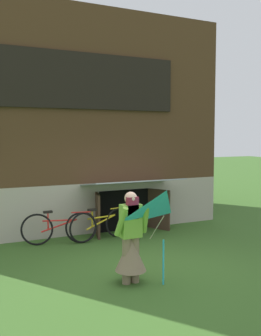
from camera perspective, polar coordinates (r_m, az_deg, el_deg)
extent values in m
plane|color=#386023|center=(7.47, 2.59, -14.47)|extent=(60.00, 60.00, 0.00)
cube|color=#ADA393|center=(12.32, -9.77, -3.86)|extent=(7.57, 5.02, 1.26)
cube|color=#4C331E|center=(12.22, -9.96, 9.27)|extent=(7.57, 5.02, 4.35)
cube|color=black|center=(9.84, -5.78, 12.33)|extent=(4.49, 0.08, 1.34)
cube|color=#9EB7C6|center=(9.86, -5.82, 12.31)|extent=(4.33, 0.04, 1.22)
cube|color=black|center=(10.31, -0.90, -6.07)|extent=(1.40, 0.03, 1.05)
cube|color=#3D2B1E|center=(9.73, -4.75, -6.74)|extent=(0.25, 0.69, 1.05)
cube|color=#3D2B1E|center=(10.45, 4.02, -5.93)|extent=(0.36, 0.66, 1.05)
cube|color=gray|center=(9.72, 0.43, -2.03)|extent=(2.39, 1.09, 0.18)
cylinder|color=#7F6B51|center=(6.71, -0.59, -13.21)|extent=(0.14, 0.14, 0.78)
cylinder|color=#7F6B51|center=(6.78, 0.66, -13.03)|extent=(0.14, 0.14, 0.78)
cone|color=#7F6B51|center=(6.71, 0.04, -12.18)|extent=(0.52, 0.52, 0.58)
cube|color=#72AD38|center=(6.57, 0.04, -7.62)|extent=(0.34, 0.20, 0.55)
cylinder|color=#72AD38|center=(6.38, -1.36, -7.73)|extent=(0.17, 0.31, 0.51)
cylinder|color=#72AD38|center=(6.58, 2.16, -7.37)|extent=(0.17, 0.31, 0.51)
cube|color=maroon|center=(6.47, 0.27, -5.78)|extent=(0.20, 0.08, 0.36)
sphere|color=#D8AD8E|center=(6.50, 0.04, -4.35)|extent=(0.21, 0.21, 0.21)
pyramid|color=#2DB2CC|center=(6.30, 5.23, -6.30)|extent=(0.85, 0.66, 0.54)
cylinder|color=beige|center=(6.54, 3.80, -8.58)|extent=(0.01, 0.46, 0.48)
cylinder|color=#2DB2CC|center=(6.70, 4.75, -13.37)|extent=(0.03, 0.03, 0.75)
torus|color=black|center=(9.69, -1.82, -7.80)|extent=(0.71, 0.17, 0.71)
torus|color=black|center=(9.19, -6.84, -8.52)|extent=(0.71, 0.17, 0.71)
cylinder|color=gold|center=(9.39, -4.26, -7.07)|extent=(0.72, 0.17, 0.04)
cylinder|color=gold|center=(9.41, -4.26, -7.77)|extent=(0.78, 0.18, 0.29)
cylinder|color=gold|center=(9.27, -5.54, -7.24)|extent=(0.04, 0.04, 0.40)
cube|color=black|center=(9.23, -5.55, -6.03)|extent=(0.20, 0.08, 0.05)
cylinder|color=gold|center=(9.62, -1.82, -5.77)|extent=(0.44, 0.11, 0.03)
torus|color=black|center=(9.18, -7.13, -8.51)|extent=(0.71, 0.23, 0.72)
torus|color=black|center=(9.16, -13.32, -8.62)|extent=(0.71, 0.23, 0.72)
cylinder|color=red|center=(9.12, -10.24, -7.44)|extent=(0.72, 0.22, 0.04)
cylinder|color=red|center=(9.14, -10.23, -8.17)|extent=(0.79, 0.24, 0.29)
cylinder|color=red|center=(9.12, -11.79, -7.47)|extent=(0.04, 0.04, 0.41)
cube|color=black|center=(9.08, -11.81, -6.22)|extent=(0.20, 0.08, 0.05)
cylinder|color=red|center=(9.10, -7.15, -6.34)|extent=(0.43, 0.14, 0.03)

